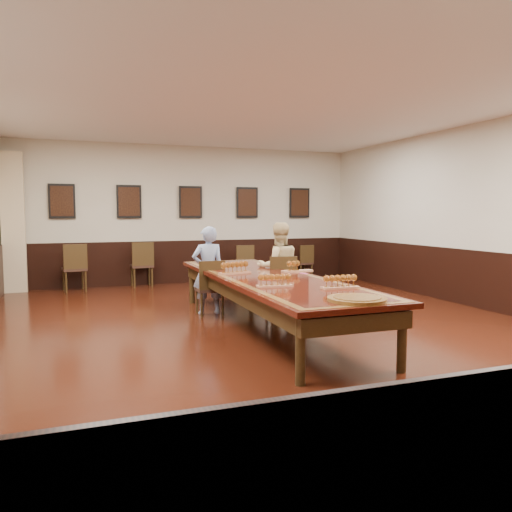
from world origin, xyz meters
name	(u,v)px	position (x,y,z in m)	size (l,w,h in m)	color
floor	(268,329)	(0.00, 0.00, -0.01)	(8.00, 10.00, 0.02)	black
ceiling	(268,100)	(0.00, 0.00, 3.21)	(8.00, 10.00, 0.02)	white
wall_back	(190,215)	(0.00, 5.01, 1.60)	(8.00, 0.02, 3.20)	beige
wall_right	(489,216)	(4.01, 0.00, 1.60)	(0.02, 10.00, 3.20)	beige
chair_man	(210,287)	(-0.55, 1.19, 0.45)	(0.42, 0.46, 0.90)	#301D15
chair_woman	(280,284)	(0.59, 0.95, 0.48)	(0.45, 0.49, 0.95)	#301D15
spare_chair_a	(74,267)	(-2.60, 4.56, 0.50)	(0.47, 0.51, 1.00)	#301D15
spare_chair_b	(142,264)	(-1.17, 4.73, 0.50)	(0.47, 0.51, 1.01)	#301D15
spare_chair_c	(243,264)	(1.13, 4.45, 0.45)	(0.42, 0.46, 0.90)	#301D15
spare_chair_d	(303,262)	(2.77, 4.67, 0.43)	(0.40, 0.44, 0.85)	#301D15
person_man	(208,270)	(-0.55, 1.28, 0.72)	(0.52, 0.34, 1.43)	#4364A8
person_woman	(279,267)	(0.60, 1.05, 0.75)	(0.74, 0.58, 1.49)	beige
pink_phone	(303,273)	(0.60, 0.09, 0.76)	(0.06, 0.13, 0.01)	#CD4487
curtain	(13,223)	(-3.75, 4.82, 1.45)	(0.45, 0.18, 2.90)	beige
wainscoting	(268,294)	(0.00, 0.00, 0.50)	(8.00, 10.00, 1.00)	black
conference_table	(268,286)	(0.00, 0.00, 0.61)	(1.40, 5.00, 0.76)	black
posters	(191,202)	(0.00, 4.94, 1.90)	(6.14, 0.04, 0.74)	black
flight_a	(235,268)	(-0.37, 0.41, 0.84)	(0.52, 0.29, 0.19)	#A16543
flight_b	(296,267)	(0.58, 0.31, 0.83)	(0.48, 0.16, 0.18)	#A16543
flight_c	(275,281)	(-0.31, -0.99, 0.83)	(0.45, 0.18, 0.16)	#A16543
flight_d	(340,282)	(0.38, -1.39, 0.83)	(0.46, 0.16, 0.17)	#A16543
red_plate_grp	(266,278)	(-0.13, -0.27, 0.76)	(0.22, 0.22, 0.03)	#B01A0B
carved_platter	(357,299)	(0.12, -2.18, 0.77)	(0.69, 0.69, 0.05)	#513110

